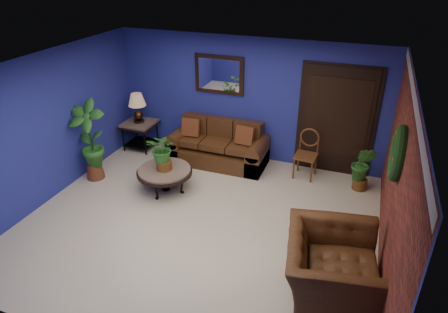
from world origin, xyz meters
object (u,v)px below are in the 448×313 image
(table_lamp, at_px, (137,105))
(end_table, at_px, (140,128))
(sofa, at_px, (219,148))
(armchair, at_px, (332,269))
(coffee_table, at_px, (165,172))
(side_chair, at_px, (307,150))

(table_lamp, bearing_deg, end_table, 90.00)
(sofa, distance_m, end_table, 1.85)
(armchair, bearing_deg, table_lamp, 47.76)
(coffee_table, relative_size, end_table, 1.47)
(end_table, distance_m, table_lamp, 0.54)
(coffee_table, height_order, end_table, end_table)
(sofa, distance_m, coffee_table, 1.49)
(end_table, relative_size, table_lamp, 1.10)
(side_chair, height_order, armchair, side_chair)
(end_table, distance_m, armchair, 5.31)
(coffee_table, height_order, armchair, armchair)
(armchair, bearing_deg, sofa, 32.64)
(coffee_table, height_order, table_lamp, table_lamp)
(side_chair, relative_size, armchair, 0.73)
(side_chair, distance_m, armchair, 3.07)
(coffee_table, distance_m, table_lamp, 2.01)
(table_lamp, bearing_deg, coffee_table, -45.95)
(side_chair, bearing_deg, armchair, -70.06)
(end_table, distance_m, side_chair, 3.62)
(sofa, height_order, armchair, sofa)
(side_chair, bearing_deg, coffee_table, -143.73)
(coffee_table, xyz_separation_m, armchair, (3.13, -1.52, 0.05))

